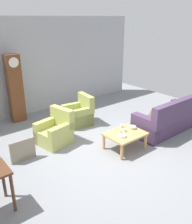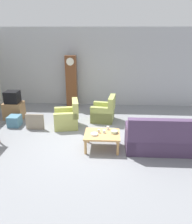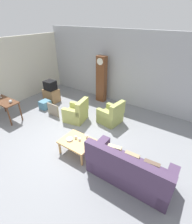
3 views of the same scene
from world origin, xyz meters
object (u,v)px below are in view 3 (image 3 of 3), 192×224
object	(u,v)px
console_table_dark	(4,103)
framed_picture_leaning	(53,110)
coffee_table_wood	(77,142)
glass_dome_cloche	(10,101)
grandfather_clock	(101,79)
storage_box_blue	(45,104)
cup_cream_tall	(76,137)
wine_glass_mid	(0,94)
bowl_white_stacked	(70,139)
couch_floral	(128,170)
tv_stand_cabinet	(52,95)
armchair_olive_far	(111,116)
tv_crt	(50,85)
cup_white_porcelain	(87,136)
cup_blue_rimmed	(80,139)
armchair_olive_near	(76,113)
bowl_shallow_green	(87,143)

from	to	relation	value
console_table_dark	framed_picture_leaning	size ratio (longest dim) A/B	2.17
coffee_table_wood	glass_dome_cloche	bearing A→B (deg)	-179.39
grandfather_clock	storage_box_blue	world-z (taller)	grandfather_clock
glass_dome_cloche	cup_cream_tall	size ratio (longest dim) A/B	1.32
cup_cream_tall	wine_glass_mid	world-z (taller)	wine_glass_mid
framed_picture_leaning	bowl_white_stacked	size ratio (longest dim) A/B	3.12
framed_picture_leaning	console_table_dark	bearing A→B (deg)	-139.12
couch_floral	grandfather_clock	world-z (taller)	grandfather_clock
tv_stand_cabinet	armchair_olive_far	bearing A→B (deg)	0.07
couch_floral	console_table_dark	xyz separation A→B (m)	(-5.31, -0.03, 0.33)
tv_crt	bowl_white_stacked	bearing A→B (deg)	-34.25
armchair_olive_far	cup_cream_tall	size ratio (longest dim) A/B	10.12
coffee_table_wood	cup_white_porcelain	xyz separation A→B (m)	(0.15, 0.28, 0.11)
armchair_olive_far	grandfather_clock	bearing A→B (deg)	134.10
bowl_white_stacked	grandfather_clock	bearing A→B (deg)	108.55
grandfather_clock	cup_blue_rimmed	distance (m)	3.73
armchair_olive_near	tv_crt	distance (m)	2.25
tv_stand_cabinet	cup_cream_tall	distance (m)	3.76
couch_floral	cup_cream_tall	world-z (taller)	couch_floral
cup_cream_tall	wine_glass_mid	bearing A→B (deg)	-178.94
armchair_olive_far	tv_crt	world-z (taller)	tv_crt
tv_crt	cup_white_porcelain	bearing A→B (deg)	-26.64
armchair_olive_near	glass_dome_cloche	distance (m)	2.50
armchair_olive_near	bowl_white_stacked	size ratio (longest dim) A/B	4.80
tv_stand_cabinet	cup_cream_tall	xyz separation A→B (m)	(3.21, -1.95, 0.18)
armchair_olive_near	tv_stand_cabinet	size ratio (longest dim) A/B	1.36
tv_stand_cabinet	cup_white_porcelain	xyz separation A→B (m)	(3.46, -1.73, 0.19)
glass_dome_cloche	bowl_white_stacked	bearing A→B (deg)	-1.19
armchair_olive_near	cup_blue_rimmed	distance (m)	1.84
tv_stand_cabinet	cup_white_porcelain	distance (m)	3.87
tv_stand_cabinet	tv_crt	xyz separation A→B (m)	(0.00, 0.00, 0.52)
console_table_dark	tv_stand_cabinet	size ratio (longest dim) A/B	1.91
tv_crt	bowl_shallow_green	xyz separation A→B (m)	(3.64, -1.95, -0.34)
bowl_white_stacked	wine_glass_mid	world-z (taller)	wine_glass_mid
armchair_olive_far	cup_white_porcelain	distance (m)	1.76
couch_floral	wine_glass_mid	size ratio (longest dim) A/B	9.78
glass_dome_cloche	cup_blue_rimmed	distance (m)	3.27
coffee_table_wood	cup_white_porcelain	size ratio (longest dim) A/B	9.96
armchair_olive_near	grandfather_clock	world-z (taller)	grandfather_clock
storage_box_blue	glass_dome_cloche	xyz separation A→B (m)	(-0.17, -1.39, 0.68)
couch_floral	armchair_olive_far	xyz separation A→B (m)	(-1.70, 2.07, -0.05)
tv_crt	cup_blue_rimmed	world-z (taller)	tv_crt
couch_floral	glass_dome_cloche	size ratio (longest dim) A/B	17.53
framed_picture_leaning	armchair_olive_far	bearing A→B (deg)	22.27
armchair_olive_near	storage_box_blue	bearing A→B (deg)	-178.84
grandfather_clock	bowl_white_stacked	world-z (taller)	grandfather_clock
coffee_table_wood	bowl_shallow_green	world-z (taller)	bowl_shallow_green
armchair_olive_far	wine_glass_mid	distance (m)	4.47
grandfather_clock	tv_crt	bearing A→B (deg)	-143.13
framed_picture_leaning	grandfather_clock	bearing A→B (deg)	70.20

